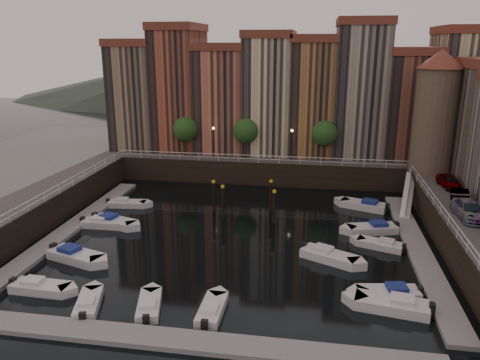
% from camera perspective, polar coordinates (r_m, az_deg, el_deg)
% --- Properties ---
extents(ground, '(200.00, 200.00, 0.00)m').
position_cam_1_polar(ground, '(44.61, -0.36, -6.68)').
color(ground, black).
rests_on(ground, ground).
extents(quay_far, '(80.00, 20.00, 3.00)m').
position_cam_1_polar(quay_far, '(68.70, 3.30, 2.92)').
color(quay_far, black).
rests_on(quay_far, ground).
extents(dock_left, '(2.00, 28.00, 0.35)m').
position_cam_1_polar(dock_left, '(48.90, -19.71, -5.34)').
color(dock_left, gray).
rests_on(dock_left, ground).
extents(dock_right, '(2.00, 28.00, 0.35)m').
position_cam_1_polar(dock_right, '(44.06, 20.87, -7.88)').
color(dock_right, gray).
rests_on(dock_right, ground).
extents(dock_near, '(30.00, 2.00, 0.35)m').
position_cam_1_polar(dock_near, '(29.96, -6.17, -19.00)').
color(dock_near, gray).
rests_on(dock_near, ground).
extents(mountains, '(145.00, 100.00, 18.00)m').
position_cam_1_polar(mountains, '(150.84, 7.54, 12.62)').
color(mountains, '#2D382D').
rests_on(mountains, ground).
extents(far_terrace, '(48.70, 10.30, 17.50)m').
position_cam_1_polar(far_terrace, '(64.38, 6.18, 10.48)').
color(far_terrace, '#8A7658').
rests_on(far_terrace, quay_far).
extents(corner_tower, '(5.20, 5.20, 13.80)m').
position_cam_1_polar(corner_tower, '(56.94, 22.75, 7.79)').
color(corner_tower, '#6B5B4C').
rests_on(corner_tower, quay_right).
extents(promenade_trees, '(21.20, 3.20, 5.20)m').
position_cam_1_polar(promenade_trees, '(60.22, 1.31, 5.97)').
color(promenade_trees, black).
rests_on(promenade_trees, quay_far).
extents(street_lamps, '(10.36, 0.36, 4.18)m').
position_cam_1_polar(street_lamps, '(59.34, 1.49, 5.13)').
color(street_lamps, black).
rests_on(street_lamps, quay_far).
extents(railings, '(36.08, 34.04, 0.52)m').
position_cam_1_polar(railings, '(47.86, 0.62, -0.23)').
color(railings, white).
rests_on(railings, ground).
extents(gangway, '(2.78, 8.32, 3.73)m').
position_cam_1_polar(gangway, '(53.76, 19.82, -1.44)').
color(gangway, white).
rests_on(gangway, ground).
extents(mooring_pilings, '(7.04, 3.84, 3.78)m').
position_cam_1_polar(mooring_pilings, '(48.83, 0.62, -2.52)').
color(mooring_pilings, black).
rests_on(mooring_pilings, ground).
extents(boat_left_0, '(4.59, 1.78, 1.05)m').
position_cam_1_polar(boat_left_0, '(37.92, -23.25, -11.91)').
color(boat_left_0, silver).
rests_on(boat_left_0, ground).
extents(boat_left_1, '(5.38, 3.30, 1.21)m').
position_cam_1_polar(boat_left_1, '(41.85, -19.47, -8.69)').
color(boat_left_1, silver).
rests_on(boat_left_1, ground).
extents(boat_left_2, '(4.71, 1.79, 1.08)m').
position_cam_1_polar(boat_left_2, '(48.27, -16.29, -5.07)').
color(boat_left_2, silver).
rests_on(boat_left_2, ground).
extents(boat_left_3, '(5.16, 3.18, 1.16)m').
position_cam_1_polar(boat_left_3, '(48.33, -15.23, -4.92)').
color(boat_left_3, silver).
rests_on(boat_left_3, ground).
extents(boat_left_4, '(4.50, 2.04, 1.02)m').
position_cam_1_polar(boat_left_4, '(53.44, -13.69, -2.79)').
color(boat_left_4, silver).
rests_on(boat_left_4, ground).
extents(boat_right_0, '(5.29, 2.67, 1.19)m').
position_cam_1_polar(boat_right_0, '(34.40, 18.21, -14.28)').
color(boat_right_0, silver).
rests_on(boat_right_0, ground).
extents(boat_right_1, '(4.71, 2.32, 1.06)m').
position_cam_1_polar(boat_right_1, '(35.87, 17.77, -12.98)').
color(boat_right_1, silver).
rests_on(boat_right_1, ground).
extents(boat_right_2, '(4.27, 2.73, 0.96)m').
position_cam_1_polar(boat_right_2, '(43.56, 16.82, -7.55)').
color(boat_right_2, silver).
rests_on(boat_right_2, ground).
extents(boat_right_3, '(5.08, 2.97, 1.14)m').
position_cam_1_polar(boat_right_3, '(46.78, 15.93, -5.71)').
color(boat_right_3, silver).
rests_on(boat_right_3, ground).
extents(boat_right_4, '(5.27, 3.50, 1.19)m').
position_cam_1_polar(boat_right_4, '(52.98, 14.96, -2.99)').
color(boat_right_4, silver).
rests_on(boat_right_4, ground).
extents(boat_near_0, '(2.50, 4.19, 0.94)m').
position_cam_1_polar(boat_near_0, '(34.74, -18.00, -14.10)').
color(boat_near_0, silver).
rests_on(boat_near_0, ground).
extents(boat_near_1, '(2.40, 4.19, 0.94)m').
position_cam_1_polar(boat_near_1, '(33.47, -11.03, -14.79)').
color(boat_near_1, silver).
rests_on(boat_near_1, ground).
extents(boat_near_2, '(1.54, 4.19, 0.96)m').
position_cam_1_polar(boat_near_2, '(32.46, -3.48, -15.54)').
color(boat_near_2, silver).
rests_on(boat_near_2, ground).
extents(car_a, '(2.11, 4.17, 1.36)m').
position_cam_1_polar(car_a, '(52.79, 24.15, -0.23)').
color(car_a, gray).
rests_on(car_a, quay_right).
extents(car_b, '(2.11, 4.18, 1.31)m').
position_cam_1_polar(car_b, '(47.75, 25.24, -2.05)').
color(car_b, gray).
rests_on(car_b, quay_right).
extents(car_c, '(2.30, 5.05, 1.43)m').
position_cam_1_polar(car_c, '(44.42, 26.14, -3.40)').
color(car_c, gray).
rests_on(car_c, quay_right).
extents(boat_extra_765, '(5.06, 3.75, 1.16)m').
position_cam_1_polar(boat_extra_765, '(40.21, 10.70, -9.07)').
color(boat_extra_765, silver).
rests_on(boat_extra_765, ground).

